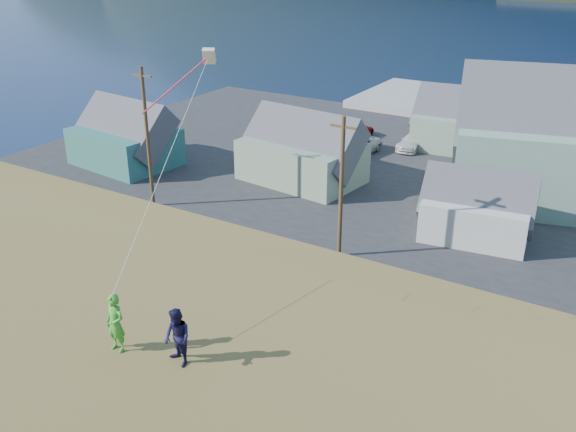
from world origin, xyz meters
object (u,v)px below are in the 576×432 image
(shed_palegreen_near, at_px, (302,151))
(shed_palegreen_far, at_px, (473,122))
(shed_teal, at_px, (124,136))
(kite_flyer_navy, at_px, (177,338))
(wharf, at_px, (480,106))
(shed_white, at_px, (477,208))
(kite_flyer_green, at_px, (115,323))

(shed_palegreen_near, bearing_deg, shed_palegreen_far, 65.24)
(shed_teal, height_order, kite_flyer_navy, kite_flyer_navy)
(shed_palegreen_far, bearing_deg, wharf, 97.10)
(shed_white, relative_size, kite_flyer_green, 4.34)
(wharf, relative_size, kite_flyer_green, 15.39)
(shed_teal, bearing_deg, shed_palegreen_far, 45.13)
(shed_palegreen_near, height_order, kite_flyer_navy, kite_flyer_navy)
(shed_palegreen_far, bearing_deg, shed_palegreen_near, -126.99)
(shed_teal, bearing_deg, kite_flyer_green, -38.58)
(wharf, height_order, shed_palegreen_near, shed_palegreen_near)
(shed_palegreen_near, distance_m, shed_palegreen_far, 16.79)
(shed_palegreen_near, relative_size, kite_flyer_navy, 6.02)
(shed_white, height_order, kite_flyer_navy, kite_flyer_navy)
(kite_flyer_navy, bearing_deg, shed_palegreen_far, 114.57)
(shed_palegreen_far, bearing_deg, kite_flyer_navy, -89.33)
(shed_teal, distance_m, shed_palegreen_far, 29.54)
(shed_palegreen_near, distance_m, shed_white, 14.62)
(shed_teal, xyz_separation_m, shed_palegreen_near, (14.26, 4.23, 0.04))
(kite_flyer_green, bearing_deg, shed_palegreen_near, 115.17)
(shed_palegreen_far, distance_m, kite_flyer_navy, 44.68)
(shed_palegreen_near, xyz_separation_m, shed_white, (14.30, -3.01, -0.42))
(kite_flyer_navy, bearing_deg, shed_white, 106.79)
(wharf, bearing_deg, shed_palegreen_far, -77.12)
(shed_palegreen_near, distance_m, kite_flyer_navy, 33.17)
(shed_palegreen_near, relative_size, shed_white, 1.33)
(wharf, distance_m, shed_palegreen_far, 14.94)
(wharf, distance_m, kite_flyer_green, 59.73)
(wharf, relative_size, shed_teal, 2.90)
(shed_palegreen_near, xyz_separation_m, shed_palegreen_far, (8.70, 14.36, 0.06))
(shed_white, distance_m, kite_flyer_green, 27.86)
(kite_flyer_green, distance_m, kite_flyer_navy, 1.84)
(wharf, bearing_deg, kite_flyer_navy, -81.94)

